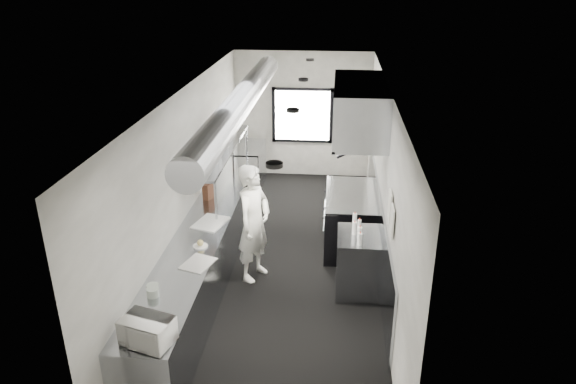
% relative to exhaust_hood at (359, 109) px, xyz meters
% --- Properties ---
extents(floor, '(3.00, 8.00, 0.01)m').
position_rel_exhaust_hood_xyz_m(floor, '(-1.10, -0.70, -2.39)').
color(floor, black).
rests_on(floor, ground).
extents(ceiling, '(3.00, 8.00, 0.01)m').
position_rel_exhaust_hood_xyz_m(ceiling, '(-1.10, -0.70, 0.41)').
color(ceiling, beige).
rests_on(ceiling, wall_back).
extents(wall_back, '(3.00, 0.02, 2.80)m').
position_rel_exhaust_hood_xyz_m(wall_back, '(-1.10, 3.30, -0.99)').
color(wall_back, silver).
rests_on(wall_back, floor).
extents(wall_front, '(3.00, 0.02, 2.80)m').
position_rel_exhaust_hood_xyz_m(wall_front, '(-1.10, -4.70, -0.99)').
color(wall_front, silver).
rests_on(wall_front, floor).
extents(wall_left, '(0.02, 8.00, 2.80)m').
position_rel_exhaust_hood_xyz_m(wall_left, '(-2.60, -0.70, -0.99)').
color(wall_left, silver).
rests_on(wall_left, floor).
extents(wall_right, '(0.02, 8.00, 2.80)m').
position_rel_exhaust_hood_xyz_m(wall_right, '(0.40, -0.70, -0.99)').
color(wall_right, silver).
rests_on(wall_right, floor).
extents(wall_cladding, '(0.03, 5.50, 1.10)m').
position_rel_exhaust_hood_xyz_m(wall_cladding, '(0.38, -0.40, -1.84)').
color(wall_cladding, '#9A9FA8').
rests_on(wall_cladding, wall_right).
extents(hvac_duct, '(0.40, 6.40, 0.40)m').
position_rel_exhaust_hood_xyz_m(hvac_duct, '(-1.80, -0.30, 0.16)').
color(hvac_duct, '#95989D').
rests_on(hvac_duct, ceiling).
extents(service_window, '(1.36, 0.05, 1.25)m').
position_rel_exhaust_hood_xyz_m(service_window, '(-1.10, 3.26, -0.99)').
color(service_window, silver).
rests_on(service_window, wall_back).
extents(exhaust_hood, '(0.81, 2.20, 0.88)m').
position_rel_exhaust_hood_xyz_m(exhaust_hood, '(0.00, 0.00, 0.00)').
color(exhaust_hood, '#9A9FA8').
rests_on(exhaust_hood, ceiling).
extents(prep_counter, '(0.70, 6.00, 0.90)m').
position_rel_exhaust_hood_xyz_m(prep_counter, '(-2.25, -1.20, -1.94)').
color(prep_counter, '#9A9FA8').
rests_on(prep_counter, floor).
extents(pass_shelf, '(0.45, 3.00, 0.68)m').
position_rel_exhaust_hood_xyz_m(pass_shelf, '(-2.29, 0.30, -0.86)').
color(pass_shelf, '#9A9FA8').
rests_on(pass_shelf, prep_counter).
extents(range, '(0.88, 1.60, 0.94)m').
position_rel_exhaust_hood_xyz_m(range, '(-0.06, 0.00, -1.92)').
color(range, black).
rests_on(range, floor).
extents(bottle_station, '(0.65, 0.80, 0.90)m').
position_rel_exhaust_hood_xyz_m(bottle_station, '(0.05, -1.40, -1.94)').
color(bottle_station, '#9A9FA8').
rests_on(bottle_station, floor).
extents(far_work_table, '(0.70, 1.20, 0.90)m').
position_rel_exhaust_hood_xyz_m(far_work_table, '(-2.25, 2.50, -1.94)').
color(far_work_table, '#9A9FA8').
rests_on(far_work_table, floor).
extents(notice_sheet_a, '(0.02, 0.28, 0.38)m').
position_rel_exhaust_hood_xyz_m(notice_sheet_a, '(0.37, -1.90, -0.79)').
color(notice_sheet_a, silver).
rests_on(notice_sheet_a, wall_right).
extents(notice_sheet_b, '(0.02, 0.28, 0.38)m').
position_rel_exhaust_hood_xyz_m(notice_sheet_b, '(0.37, -2.25, -0.84)').
color(notice_sheet_b, silver).
rests_on(notice_sheet_b, wall_right).
extents(line_cook, '(0.68, 0.79, 1.82)m').
position_rel_exhaust_hood_xyz_m(line_cook, '(-1.52, -1.17, -1.48)').
color(line_cook, white).
rests_on(line_cook, floor).
extents(microwave, '(0.55, 0.47, 0.28)m').
position_rel_exhaust_hood_xyz_m(microwave, '(-2.17, -3.96, -1.35)').
color(microwave, white).
rests_on(microwave, prep_counter).
extents(deli_tub_a, '(0.18, 0.18, 0.10)m').
position_rel_exhaust_hood_xyz_m(deli_tub_a, '(-2.42, -3.08, -1.44)').
color(deli_tub_a, '#A4AFA2').
rests_on(deli_tub_a, prep_counter).
extents(deli_tub_b, '(0.16, 0.16, 0.10)m').
position_rel_exhaust_hood_xyz_m(deli_tub_b, '(-2.39, -3.15, -1.44)').
color(deli_tub_b, '#A4AFA2').
rests_on(deli_tub_b, prep_counter).
extents(newspaper, '(0.46, 0.51, 0.01)m').
position_rel_exhaust_hood_xyz_m(newspaper, '(-2.06, -2.39, -1.49)').
color(newspaper, silver).
rests_on(newspaper, prep_counter).
extents(small_plate, '(0.26, 0.26, 0.02)m').
position_rel_exhaust_hood_xyz_m(small_plate, '(-2.14, -1.94, -1.48)').
color(small_plate, silver).
rests_on(small_plate, prep_counter).
extents(pastry, '(0.09, 0.09, 0.09)m').
position_rel_exhaust_hood_xyz_m(pastry, '(-2.14, -1.94, -1.43)').
color(pastry, '#D2BE6E').
rests_on(pastry, small_plate).
extents(cutting_board, '(0.53, 0.62, 0.02)m').
position_rel_exhaust_hood_xyz_m(cutting_board, '(-2.17, -1.21, -1.48)').
color(cutting_board, silver).
rests_on(cutting_board, prep_counter).
extents(knife_block, '(0.19, 0.27, 0.27)m').
position_rel_exhaust_hood_xyz_m(knife_block, '(-2.39, -0.29, -1.36)').
color(knife_block, brown).
rests_on(knife_block, prep_counter).
extents(plate_stack_a, '(0.29, 0.29, 0.28)m').
position_rel_exhaust_hood_xyz_m(plate_stack_a, '(-2.29, -0.45, -0.68)').
color(plate_stack_a, silver).
rests_on(plate_stack_a, pass_shelf).
extents(plate_stack_b, '(0.29, 0.29, 0.34)m').
position_rel_exhaust_hood_xyz_m(plate_stack_b, '(-2.32, -0.14, -0.65)').
color(plate_stack_b, silver).
rests_on(plate_stack_b, pass_shelf).
extents(plate_stack_c, '(0.31, 0.31, 0.38)m').
position_rel_exhaust_hood_xyz_m(plate_stack_c, '(-2.30, 0.40, -0.63)').
color(plate_stack_c, silver).
rests_on(plate_stack_c, pass_shelf).
extents(plate_stack_d, '(0.27, 0.27, 0.40)m').
position_rel_exhaust_hood_xyz_m(plate_stack_d, '(-2.32, 0.89, -0.62)').
color(plate_stack_d, silver).
rests_on(plate_stack_d, pass_shelf).
extents(squeeze_bottle_a, '(0.06, 0.06, 0.18)m').
position_rel_exhaust_hood_xyz_m(squeeze_bottle_a, '(0.03, -1.69, -1.40)').
color(squeeze_bottle_a, silver).
rests_on(squeeze_bottle_a, bottle_station).
extents(squeeze_bottle_b, '(0.08, 0.08, 0.18)m').
position_rel_exhaust_hood_xyz_m(squeeze_bottle_b, '(0.03, -1.51, -1.40)').
color(squeeze_bottle_b, silver).
rests_on(squeeze_bottle_b, bottle_station).
extents(squeeze_bottle_c, '(0.07, 0.07, 0.19)m').
position_rel_exhaust_hood_xyz_m(squeeze_bottle_c, '(-0.04, -1.38, -1.39)').
color(squeeze_bottle_c, silver).
rests_on(squeeze_bottle_c, bottle_station).
extents(squeeze_bottle_d, '(0.06, 0.06, 0.16)m').
position_rel_exhaust_hood_xyz_m(squeeze_bottle_d, '(0.04, -1.24, -1.41)').
color(squeeze_bottle_d, silver).
rests_on(squeeze_bottle_d, bottle_station).
extents(squeeze_bottle_e, '(0.08, 0.08, 0.19)m').
position_rel_exhaust_hood_xyz_m(squeeze_bottle_e, '(-0.03, -1.07, -1.40)').
color(squeeze_bottle_e, silver).
rests_on(squeeze_bottle_e, bottle_station).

